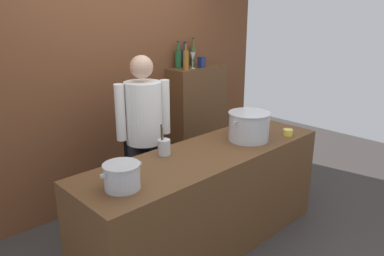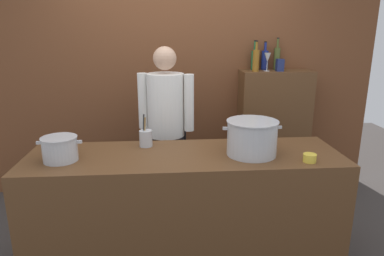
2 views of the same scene
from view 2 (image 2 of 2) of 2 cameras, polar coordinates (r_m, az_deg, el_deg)
The scene contains 14 objects.
brick_back_panel at distance 3.86m, azimuth -2.48°, elevation 11.37°, with size 4.40×0.10×3.00m, color brown.
prep_counter at distance 2.79m, azimuth -1.16°, elevation -13.00°, with size 2.36×0.70×0.90m, color brown.
bar_cabinet at distance 3.98m, azimuth 13.13°, elevation -0.75°, with size 0.76×0.32×1.38m, color brown.
chef at distance 3.26m, azimuth -4.26°, elevation 0.96°, with size 0.51×0.39×1.66m.
stockpot_large at distance 2.60m, azimuth 9.82°, elevation -1.59°, with size 0.44×0.38×0.26m.
stockpot_small at distance 2.62m, azimuth -20.90°, elevation -3.22°, with size 0.31×0.25×0.17m.
utensil_crock at distance 2.78m, azimuth -7.61°, elevation -1.65°, with size 0.10×0.10×0.26m.
butter_jar at distance 2.58m, azimuth 18.78°, elevation -4.68°, with size 0.09×0.09×0.06m, color yellow.
wine_bottle_amber at distance 3.70m, azimuth 10.47°, elevation 10.95°, with size 0.07×0.07×0.31m.
wine_bottle_cobalt at distance 3.91m, azimuth 11.87°, elevation 11.00°, with size 0.07×0.07×0.30m.
wine_bottle_green at distance 3.86m, azimuth 10.23°, elevation 11.06°, with size 0.07×0.07×0.31m.
wine_bottle_olive at distance 3.94m, azimuth 13.79°, elevation 11.14°, with size 0.07×0.07×0.34m.
wine_glass_tall at distance 3.76m, azimuth 12.30°, elevation 11.15°, with size 0.07×0.07×0.19m.
spice_tin_navy at distance 3.78m, azimuth 14.25°, elevation 9.99°, with size 0.07×0.07×0.13m, color navy.
Camera 2 is at (-0.14, -2.45, 1.79)m, focal length 32.43 mm.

